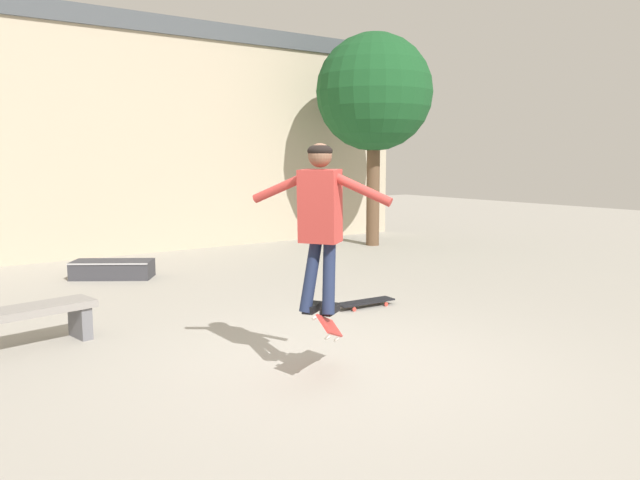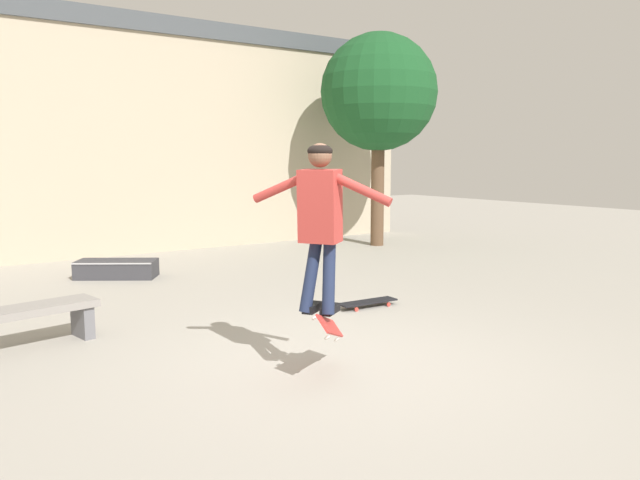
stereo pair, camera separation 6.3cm
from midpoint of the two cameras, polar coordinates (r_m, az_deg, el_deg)
The scene contains 8 objects.
ground_plane at distance 6.03m, azimuth 1.69°, elevation -11.49°, with size 40.00×40.00×0.00m, color #A39E93.
building_backdrop at distance 13.12m, azimuth -20.43°, elevation 9.36°, with size 16.17×0.52×5.76m.
tree_right at distance 14.11m, azimuth 5.52°, elevation 13.20°, with size 2.56×2.56×4.68m.
park_bench at distance 7.09m, azimuth -26.54°, elevation -6.64°, with size 1.86×0.72×0.44m.
skate_ledge at distance 10.81m, azimuth -17.94°, elevation -2.53°, with size 1.36×1.17×0.29m.
skater at distance 5.43m, azimuth 0.34°, elevation 2.46°, with size 0.76×1.14×1.50m.
skateboard_flipping at distance 5.63m, azimuth 1.24°, elevation -7.91°, with size 0.64×0.68×0.42m.
skateboard_resting at distance 8.32m, azimuth 4.59°, elevation -5.67°, with size 0.85×0.29×0.08m.
Camera 2 is at (-3.40, -4.57, 1.96)m, focal length 35.00 mm.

